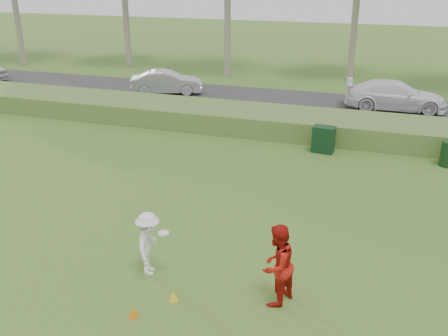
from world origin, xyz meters
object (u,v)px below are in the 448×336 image
(cone_yellow, at_px, (173,296))
(player_white, at_px, (149,244))
(utility_cabinet, at_px, (324,139))
(car_right, at_px, (395,96))
(player_red, at_px, (277,265))
(car_mid, at_px, (166,82))
(cone_orange, at_px, (133,312))

(cone_yellow, bearing_deg, player_white, 139.49)
(utility_cabinet, xyz_separation_m, car_right, (2.65, 7.44, 0.26))
(cone_yellow, distance_m, utility_cabinet, 10.89)
(player_white, distance_m, player_red, 3.16)
(cone_yellow, xyz_separation_m, car_mid, (-8.10, 17.63, 0.61))
(player_white, relative_size, player_red, 0.85)
(player_red, height_order, car_right, player_red)
(player_red, relative_size, cone_yellow, 7.89)
(player_white, relative_size, cone_orange, 6.67)
(cone_orange, relative_size, utility_cabinet, 0.23)
(car_mid, bearing_deg, cone_yellow, -177.37)
(player_white, bearing_deg, cone_yellow, -142.96)
(utility_cabinet, bearing_deg, car_mid, 150.31)
(car_mid, bearing_deg, car_right, -109.64)
(cone_orange, bearing_deg, player_red, 27.76)
(player_white, distance_m, cone_orange, 1.81)
(cone_orange, relative_size, cone_yellow, 1.00)
(player_red, relative_size, cone_orange, 7.88)
(player_red, height_order, cone_yellow, player_red)
(player_red, bearing_deg, player_white, -71.48)
(player_red, xyz_separation_m, car_right, (2.32, 17.50, -0.16))
(player_red, distance_m, cone_orange, 3.23)
(utility_cabinet, bearing_deg, car_right, 75.48)
(player_red, bearing_deg, utility_cabinet, -156.51)
(cone_orange, height_order, cone_yellow, same)
(cone_orange, distance_m, utility_cabinet, 11.78)
(car_mid, height_order, car_right, car_right)
(cone_yellow, relative_size, car_right, 0.05)
(player_white, distance_m, cone_yellow, 1.45)
(car_right, bearing_deg, cone_orange, 160.29)
(player_white, distance_m, car_mid, 18.25)
(player_white, relative_size, car_mid, 0.40)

